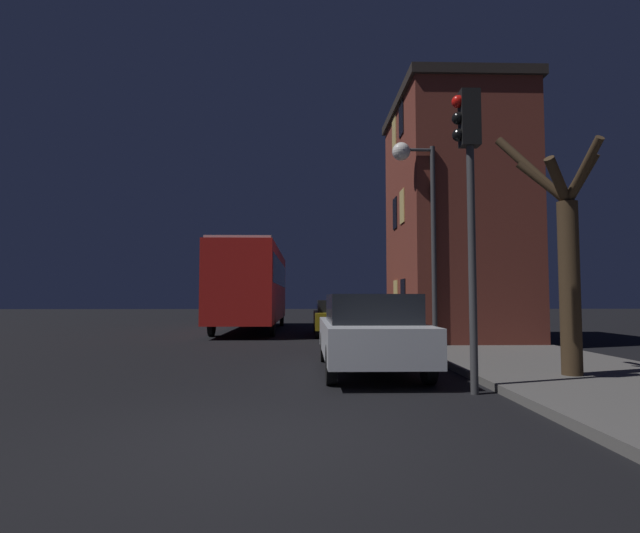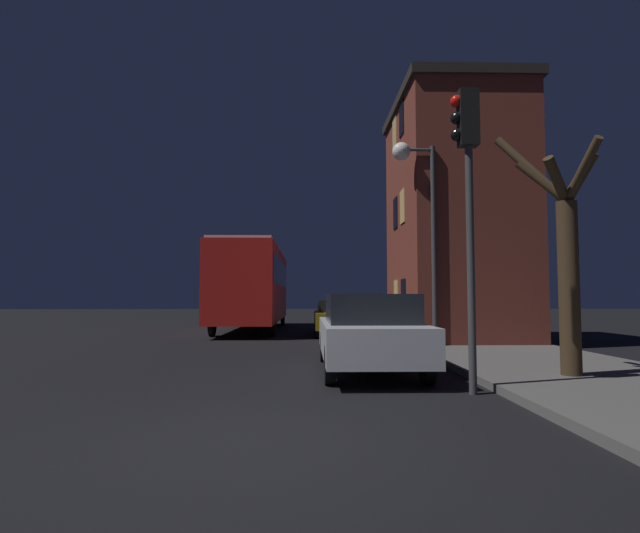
% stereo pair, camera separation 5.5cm
% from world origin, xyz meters
% --- Properties ---
extents(ground_plane, '(120.00, 120.00, 0.00)m').
position_xyz_m(ground_plane, '(0.00, 0.00, 0.00)').
color(ground_plane, black).
extents(brick_building, '(4.01, 5.70, 8.16)m').
position_xyz_m(brick_building, '(5.51, 11.49, 4.23)').
color(brick_building, brown).
rests_on(brick_building, sidewalk).
extents(streetlamp, '(1.23, 0.52, 5.78)m').
position_xyz_m(streetlamp, '(3.58, 8.68, 4.51)').
color(streetlamp, '#38383A').
rests_on(streetlamp, sidewalk).
extents(traffic_light, '(0.43, 0.24, 4.76)m').
position_xyz_m(traffic_light, '(3.02, 2.37, 3.39)').
color(traffic_light, '#38383A').
rests_on(traffic_light, ground).
extents(bare_tree, '(1.41, 1.73, 4.42)m').
position_xyz_m(bare_tree, '(5.04, 3.34, 2.22)').
color(bare_tree, '#382819').
rests_on(bare_tree, sidewalk).
extents(bus, '(2.52, 10.88, 3.68)m').
position_xyz_m(bus, '(-1.97, 17.43, 2.19)').
color(bus, red).
rests_on(bus, ground).
extents(car_near_lane, '(1.84, 4.77, 1.54)m').
position_xyz_m(car_near_lane, '(1.73, 4.74, 0.81)').
color(car_near_lane, '#B7BABF').
rests_on(car_near_lane, ground).
extents(car_mid_lane, '(1.86, 4.41, 1.38)m').
position_xyz_m(car_mid_lane, '(1.72, 14.22, 0.74)').
color(car_mid_lane, olive).
rests_on(car_mid_lane, ground).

